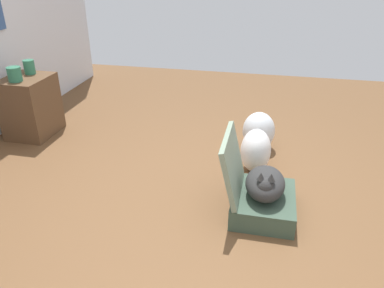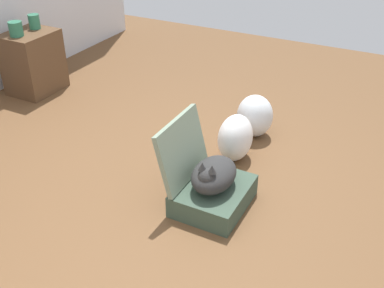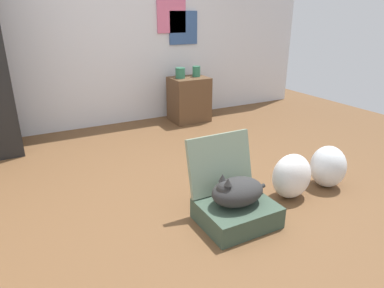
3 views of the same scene
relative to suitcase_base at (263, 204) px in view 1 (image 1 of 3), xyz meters
The scene contains 9 objects.
ground_plane 0.63m from the suitcase_base, 109.49° to the left, with size 7.68×7.68×0.00m, color brown.
suitcase_base is the anchor object (origin of this frame).
suitcase_lid 0.39m from the suitcase_base, 90.00° to the left, with size 0.53×0.45×0.04m, color gray.
cat 0.18m from the suitcase_base, behind, with size 0.48×0.28×0.25m.
plastic_bag_white 0.63m from the suitcase_base, ahead, with size 0.35×0.26×0.38m, color white.
plastic_bag_clear 1.05m from the suitcase_base, ahead, with size 0.30×0.31×0.37m, color silver.
side_table 2.60m from the suitcase_base, 70.18° to the left, with size 0.51×0.42×0.62m, color brown.
vase_tall 2.63m from the suitcase_base, 72.93° to the left, with size 0.13×0.13×0.14m, color #2D7051.
vase_short 2.72m from the suitcase_base, 67.74° to the left, with size 0.11×0.11×0.14m, color #2D7051.
Camera 1 is at (-2.10, -0.55, 1.71)m, focal length 34.98 mm.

